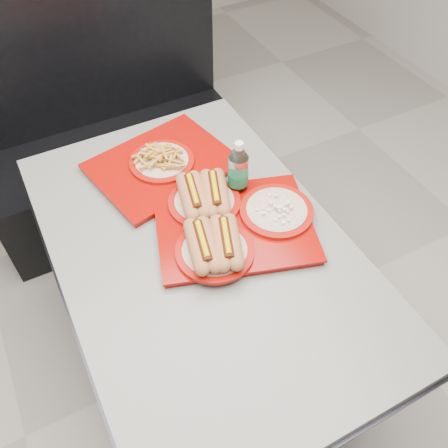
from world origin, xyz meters
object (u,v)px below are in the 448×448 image
booth_bench (112,140)px  tray_near (228,222)px  water_bottle (238,172)px  diner_table (203,274)px  tray_far (162,163)px

booth_bench → tray_near: booth_bench is taller
tray_near → water_bottle: size_ratio=2.66×
tray_near → diner_table: bearing=-171.3°
tray_near → water_bottle: bearing=50.7°
diner_table → tray_near: size_ratio=2.33×
water_bottle → booth_bench: bearing=103.2°
tray_far → diner_table: bearing=-94.6°
booth_bench → water_bottle: bearing=-76.8°
diner_table → water_bottle: size_ratio=6.20×
tray_far → water_bottle: bearing=-52.5°
tray_far → water_bottle: water_bottle is taller
booth_bench → tray_near: size_ratio=2.22×
booth_bench → diner_table: bearing=-90.0°
diner_table → tray_far: size_ratio=2.50×
booth_bench → water_bottle: 1.06m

